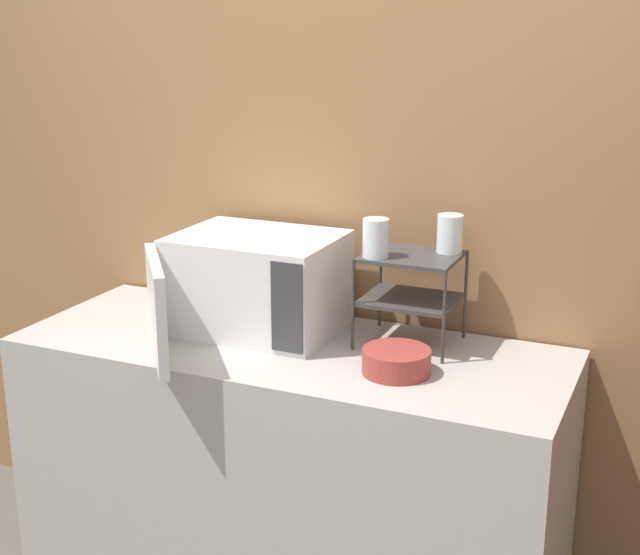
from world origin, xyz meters
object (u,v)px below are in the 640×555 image
microwave (253,284)px  glass_back_right (450,234)px  glass_front_left (376,238)px  bowl (396,362)px  dish_rack (411,280)px

microwave → glass_back_right: 0.65m
glass_front_left → microwave: bearing=-177.3°
microwave → glass_front_left: (0.41, 0.02, 0.19)m
glass_back_right → bowl: 0.45m
glass_front_left → glass_back_right: same height
microwave → bowl: bearing=-16.1°
dish_rack → microwave: bearing=-170.1°
microwave → dish_rack: bearing=9.9°
glass_back_right → microwave: bearing=-164.7°
bowl → dish_rack: bearing=100.0°
glass_front_left → bowl: glass_front_left is taller
microwave → glass_front_left: bearing=2.7°
glass_back_right → glass_front_left: bearing=-142.5°
dish_rack → glass_front_left: (-0.09, -0.07, 0.14)m
microwave → bowl: (0.55, -0.16, -0.12)m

